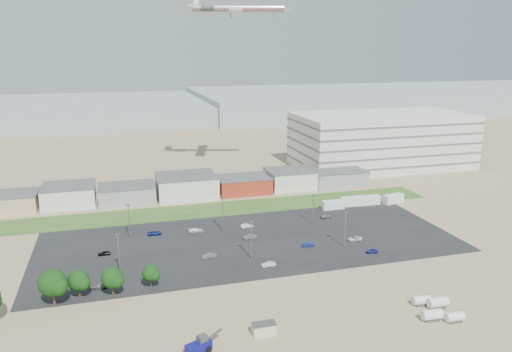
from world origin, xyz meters
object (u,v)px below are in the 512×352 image
object	(u,v)px
portable_shed	(264,329)
box_trailer_a	(333,205)
parked_car_5	(104,253)
parked_car_11	(247,226)
parked_car_2	(372,251)
airliner	(238,9)
parked_car_10	(99,286)
storage_tank_nw	(421,300)
parked_car_6	(195,230)
parked_car_0	(355,239)
parked_car_4	(209,256)
parked_car_7	(250,237)
parked_car_1	(308,245)
telehandler	(199,345)
parked_car_9	(155,233)
parked_car_8	(326,216)
parked_car_13	(269,264)

from	to	relation	value
portable_shed	box_trailer_a	xyz separation A→B (m)	(46.29, 68.91, 0.30)
parked_car_5	parked_car_11	bearing A→B (deg)	102.97
portable_shed	parked_car_2	bearing A→B (deg)	36.94
airliner	parked_car_10	size ratio (longest dim) A/B	10.76
airliner	parked_car_11	xyz separation A→B (m)	(-13.63, -62.59, -69.36)
storage_tank_nw	parked_car_6	bearing A→B (deg)	124.70
parked_car_0	parked_car_4	size ratio (longest dim) A/B	1.08
airliner	parked_car_7	distance (m)	101.07
box_trailer_a	airliner	xyz separation A→B (m)	(-20.19, 52.77, 68.51)
box_trailer_a	parked_car_1	bearing A→B (deg)	-125.33
portable_shed	storage_tank_nw	xyz separation A→B (m)	(36.46, 1.51, -0.04)
parked_car_7	parked_car_10	distance (m)	47.05
telehandler	storage_tank_nw	xyz separation A→B (m)	(49.84, 4.13, -0.48)
parked_car_0	parked_car_2	bearing A→B (deg)	4.09
parked_car_2	parked_car_5	bearing A→B (deg)	-97.51
telehandler	parked_car_11	size ratio (longest dim) A/B	2.00
parked_car_1	parked_car_4	bearing A→B (deg)	-86.92
storage_tank_nw	parked_car_4	xyz separation A→B (m)	(-39.82, 37.84, -0.50)
parked_car_2	parked_car_6	bearing A→B (deg)	-116.19
parked_car_2	parked_car_11	xyz separation A→B (m)	(-27.82, 28.78, 0.09)
airliner	storage_tank_nw	bearing A→B (deg)	-70.76
parked_car_9	parked_car_10	distance (m)	35.13
portable_shed	parked_car_6	world-z (taller)	portable_shed
portable_shed	parked_car_1	bearing A→B (deg)	57.51
portable_shed	parked_car_1	xyz separation A→B (m)	(25.09, 39.42, -0.63)
storage_tank_nw	parked_car_6	world-z (taller)	storage_tank_nw
parked_car_1	parked_car_6	bearing A→B (deg)	-121.98
airliner	parked_car_8	xyz separation A→B (m)	(13.93, -61.16, -69.38)
parked_car_11	parked_car_8	bearing A→B (deg)	-91.47
box_trailer_a	parked_car_8	distance (m)	10.51
parked_car_7	telehandler	bearing A→B (deg)	-27.55
parked_car_8	parked_car_10	bearing A→B (deg)	112.80
parked_car_8	parked_car_10	size ratio (longest dim) A/B	0.87
parked_car_9	parked_car_11	bearing A→B (deg)	-96.29
parked_car_2	parked_car_6	xyz separation A→B (m)	(-43.99, 29.22, 0.10)
portable_shed	parked_car_8	world-z (taller)	portable_shed
telehandler	parked_car_6	world-z (taller)	telehandler
storage_tank_nw	parked_car_4	size ratio (longest dim) A/B	0.97
portable_shed	telehandler	bearing A→B (deg)	-168.92
parked_car_8	parked_car_0	bearing A→B (deg)	178.84
parked_car_0	parked_car_7	bearing A→B (deg)	-107.03
box_trailer_a	parked_car_1	distance (m)	36.33
parked_car_10	airliner	bearing A→B (deg)	-28.45
parked_car_1	parked_car_4	xyz separation A→B (m)	(-28.44, -0.07, 0.09)
storage_tank_nw	parked_car_10	world-z (taller)	storage_tank_nw
parked_car_8	parked_car_11	world-z (taller)	parked_car_11
parked_car_5	parked_car_11	world-z (taller)	parked_car_11
parked_car_5	parked_car_10	xyz separation A→B (m)	(-1.03, -19.95, 0.03)
box_trailer_a	parked_car_13	xyz separation A→B (m)	(-35.94, -39.09, -0.89)
portable_shed	parked_car_2	world-z (taller)	portable_shed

